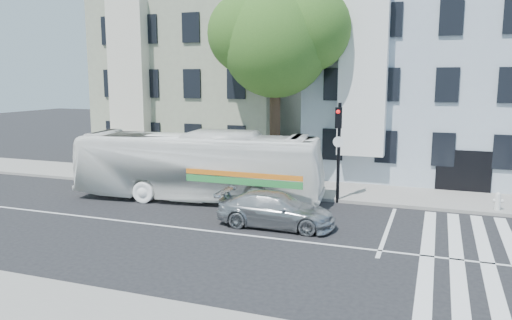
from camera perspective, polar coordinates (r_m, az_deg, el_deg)
The scene contains 10 objects.
ground at distance 19.25m, azimuth -5.81°, elevation -8.03°, with size 120.00×120.00×0.00m, color black.
sidewalk_far at distance 26.41m, azimuth 1.80°, elevation -3.02°, with size 80.00×4.00×0.15m, color gray.
building_left at distance 34.92m, azimuth -5.53°, elevation 8.94°, with size 12.00×10.00×11.00m, color gray.
building_right at distance 31.50m, azimuth 18.36°, elevation 8.47°, with size 12.00×10.00×11.00m, color #A3B0C1.
street_tree at distance 26.55m, azimuth 2.53°, elevation 13.88°, with size 7.30×5.90×11.10m.
bus at distance 23.73m, azimuth -6.61°, elevation -0.64°, with size 11.77×2.75×3.28m, color white.
sedan at distance 19.51m, azimuth 2.28°, elevation -5.70°, with size 4.62×1.88×1.34m, color #ABAEB2.
hedge at distance 26.47m, azimuth -7.02°, elevation -2.12°, with size 8.50×0.84×0.70m, color #20571C, non-canonical shape.
traffic_signal at distance 22.99m, azimuth 9.42°, elevation 2.38°, with size 0.48×0.55×4.63m.
fire_hydrant at distance 23.74m, azimuth 25.90°, elevation -4.22°, with size 0.44×0.25×0.78m.
Camera 1 is at (8.11, -16.48, 5.74)m, focal length 35.00 mm.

